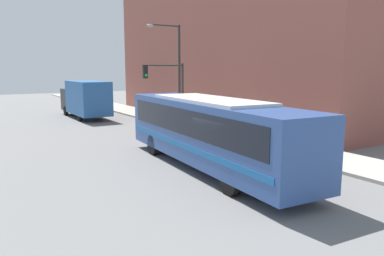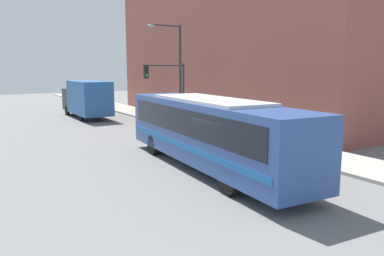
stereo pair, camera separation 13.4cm
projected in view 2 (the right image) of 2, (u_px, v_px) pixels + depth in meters
name	position (u px, v px, depth m)	size (l,w,h in m)	color
ground_plane	(231.00, 181.00, 14.75)	(120.00, 120.00, 0.00)	slate
sidewalk	(152.00, 116.00, 34.74)	(3.32, 70.00, 0.15)	#A8A399
building_facade	(222.00, 45.00, 32.39)	(6.00, 29.04, 12.85)	brown
city_bus	(209.00, 128.00, 16.27)	(3.37, 12.28, 3.14)	#2D4C8C
delivery_truck	(87.00, 98.00, 33.56)	(2.49, 8.04, 3.32)	#265999
fire_hydrant	(264.00, 140.00, 20.45)	(0.22, 0.30, 0.79)	#999999
traffic_light_pole	(169.00, 83.00, 26.97)	(3.28, 0.35, 4.62)	#2D2D2D
parking_meter	(198.00, 117.00, 25.99)	(0.14, 0.14, 1.39)	#2D2D2D
street_lamp	(176.00, 66.00, 27.81)	(2.71, 0.28, 7.42)	#2D2D2D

